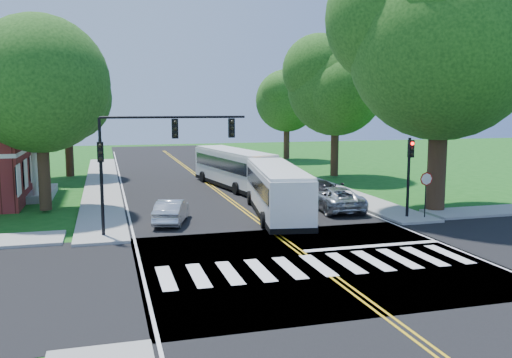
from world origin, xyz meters
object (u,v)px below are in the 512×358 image
object	(u,v)px
bus_follow	(233,168)
hatchback	(171,211)
suv	(335,198)
signal_nw	(151,146)
signal_ne	(409,166)
bus_lead	(277,190)
dark_sedan	(311,189)

from	to	relation	value
bus_follow	hatchback	xyz separation A→B (m)	(-6.22, -11.85, -0.88)
suv	signal_nw	bearing A→B (deg)	21.47
hatchback	suv	world-z (taller)	suv
signal_ne	signal_nw	bearing A→B (deg)	-179.95
bus_lead	hatchback	world-z (taller)	bus_lead
signal_nw	suv	bearing A→B (deg)	17.30
bus_lead	suv	size ratio (longest dim) A/B	2.14
signal_nw	bus_follow	world-z (taller)	signal_nw
bus_lead	bus_follow	xyz separation A→B (m)	(0.09, 11.26, 0.04)
suv	dark_sedan	xyz separation A→B (m)	(0.08, 4.09, -0.05)
hatchback	suv	distance (m)	10.05
bus_follow	suv	world-z (taller)	bus_follow
signal_ne	dark_sedan	world-z (taller)	signal_ne
bus_lead	hatchback	bearing A→B (deg)	14.49
hatchback	bus_follow	bearing A→B (deg)	-100.95
signal_nw	dark_sedan	size ratio (longest dim) A/B	1.53
bus_lead	bus_follow	world-z (taller)	bus_follow
signal_ne	bus_lead	distance (m)	7.51
bus_follow	dark_sedan	world-z (taller)	bus_follow
bus_lead	hatchback	xyz separation A→B (m)	(-6.14, -0.59, -0.84)
signal_ne	bus_follow	distance (m)	15.80
dark_sedan	hatchback	bearing A→B (deg)	8.39
bus_lead	dark_sedan	size ratio (longest dim) A/B	2.39
hatchback	dark_sedan	bearing A→B (deg)	-136.19
signal_ne	suv	size ratio (longest dim) A/B	0.84
signal_nw	suv	xyz separation A→B (m)	(11.19, 3.48, -3.64)
bus_follow	suv	distance (m)	11.46
signal_ne	dark_sedan	bearing A→B (deg)	110.22
hatchback	bus_lead	bearing A→B (deg)	-157.75
bus_follow	dark_sedan	xyz separation A→B (m)	(3.85, -6.70, -0.86)
signal_nw	dark_sedan	bearing A→B (deg)	33.91
signal_ne	bus_follow	bearing A→B (deg)	114.94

